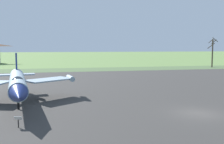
% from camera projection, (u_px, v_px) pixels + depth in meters
% --- Properties ---
extents(ground_plane, '(600.00, 600.00, 0.00)m').
position_uv_depth(ground_plane, '(198.00, 114.00, 23.97)').
color(ground_plane, '#607F42').
extents(asphalt_apron, '(109.17, 53.46, 0.05)m').
position_uv_depth(asphalt_apron, '(142.00, 87.00, 39.57)').
color(asphalt_apron, '#383533').
rests_on(asphalt_apron, ground).
extents(grass_verge_strip, '(169.17, 12.00, 0.06)m').
position_uv_depth(grass_verge_strip, '(103.00, 69.00, 71.40)').
color(grass_verge_strip, '#4C633B').
rests_on(grass_verge_strip, ground).
extents(jet_fighter_front_left, '(13.41, 17.96, 5.39)m').
position_uv_depth(jet_fighter_front_left, '(17.00, 82.00, 27.77)').
color(jet_fighter_front_left, '#8EA3B2').
rests_on(jet_fighter_front_left, ground).
extents(info_placard_front_left, '(0.62, 0.34, 0.95)m').
position_uv_depth(info_placard_front_left, '(18.00, 120.00, 19.71)').
color(info_placard_front_left, black).
rests_on(info_placard_front_left, ground).
extents(bare_tree_far_left, '(2.42, 2.53, 8.96)m').
position_uv_depth(bare_tree_far_left, '(212.00, 51.00, 77.71)').
color(bare_tree_far_left, '#42382D').
rests_on(bare_tree_far_left, ground).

